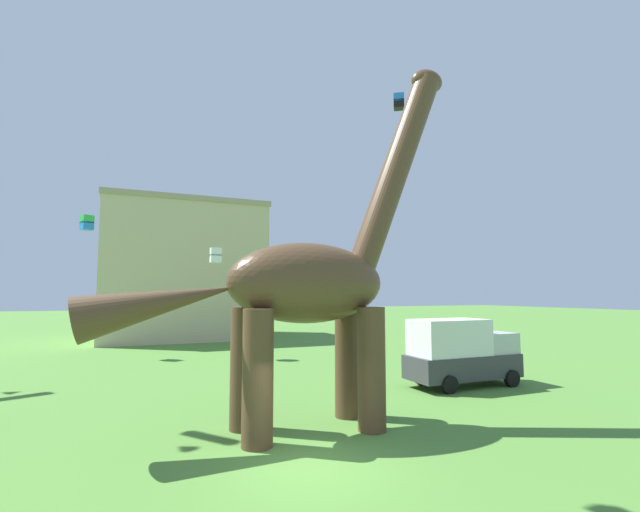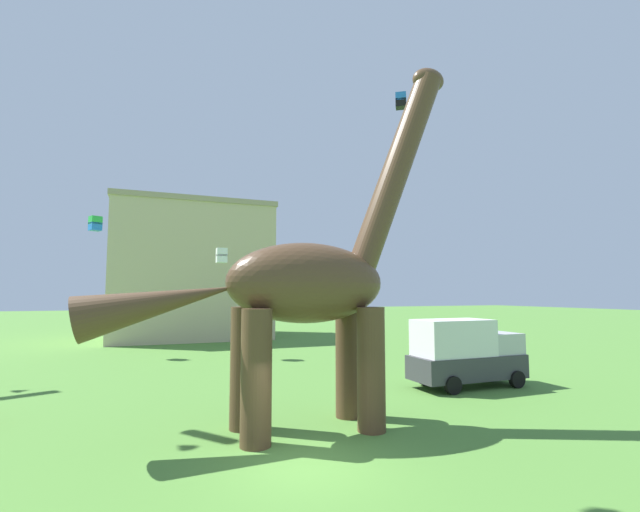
% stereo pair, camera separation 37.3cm
% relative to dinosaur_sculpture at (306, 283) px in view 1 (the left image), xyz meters
% --- Properties ---
extents(ground_plane, '(240.00, 240.00, 0.00)m').
position_rel_dinosaur_sculpture_xyz_m(ground_plane, '(-0.95, -2.85, -4.79)').
color(ground_plane, '#4C7F33').
extents(dinosaur_sculpture, '(12.68, 2.69, 13.25)m').
position_rel_dinosaur_sculpture_xyz_m(dinosaur_sculpture, '(0.00, 0.00, 0.00)').
color(dinosaur_sculpture, '#513823').
rests_on(dinosaur_sculpture, ground_plane).
extents(parked_box_truck, '(5.60, 2.36, 3.20)m').
position_rel_dinosaur_sculpture_xyz_m(parked_box_truck, '(9.33, 3.40, -3.14)').
color(parked_box_truck, '#38383D').
rests_on(parked_box_truck, ground_plane).
extents(person_vendor_side, '(0.62, 0.27, 1.65)m').
position_rel_dinosaur_sculpture_xyz_m(person_vendor_side, '(14.54, 9.61, -3.79)').
color(person_vendor_side, '#6B6056').
rests_on(person_vendor_side, ground_plane).
extents(person_watching_child, '(0.66, 0.29, 1.77)m').
position_rel_dinosaur_sculpture_xyz_m(person_watching_child, '(7.01, 10.54, -3.72)').
color(person_watching_child, black).
rests_on(person_watching_child, ground_plane).
extents(kite_apex, '(0.99, 0.99, 1.05)m').
position_rel_dinosaur_sculpture_xyz_m(kite_apex, '(-8.68, 21.68, 4.76)').
color(kite_apex, green).
extents(kite_trailing, '(0.61, 0.61, 0.63)m').
position_rel_dinosaur_sculpture_xyz_m(kite_trailing, '(4.95, 1.76, 7.89)').
color(kite_trailing, '#287AE5').
extents(kite_far_left, '(0.73, 0.73, 1.04)m').
position_rel_dinosaur_sculpture_xyz_m(kite_far_left, '(-0.12, 17.56, 2.35)').
color(kite_far_left, white).
extents(background_building_block, '(15.09, 11.62, 13.43)m').
position_rel_dinosaur_sculpture_xyz_m(background_building_block, '(-0.87, 32.69, 1.93)').
color(background_building_block, '#CCB78E').
rests_on(background_building_block, ground_plane).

